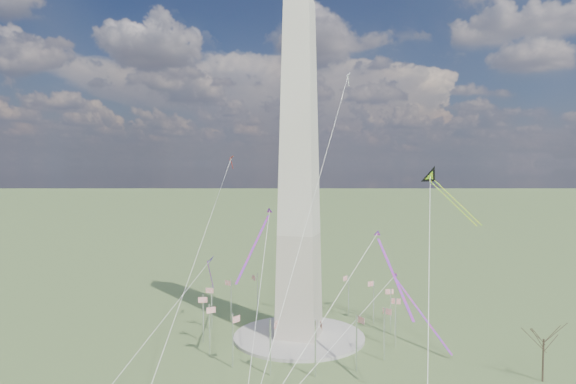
# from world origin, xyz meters

# --- Properties ---
(ground) EXTENTS (2000.00, 2000.00, 0.00)m
(ground) POSITION_xyz_m (0.00, 0.00, 0.00)
(ground) COLOR #41582C
(ground) RESTS_ON ground
(plaza) EXTENTS (36.00, 36.00, 0.80)m
(plaza) POSITION_xyz_m (0.00, 0.00, 0.40)
(plaza) COLOR #9F9891
(plaza) RESTS_ON ground
(washington_monument) EXTENTS (15.56, 15.56, 100.00)m
(washington_monument) POSITION_xyz_m (0.00, 0.00, 47.95)
(washington_monument) COLOR beige
(washington_monument) RESTS_ON plaza
(flagpole_ring) EXTENTS (54.40, 54.40, 13.00)m
(flagpole_ring) POSITION_xyz_m (-0.00, -0.00, 7.27)
(flagpole_ring) COLOR white
(flagpole_ring) RESTS_ON ground
(tree_near) EXTENTS (8.12, 8.12, 14.21)m
(tree_near) POSITION_xyz_m (58.68, -12.80, 10.14)
(tree_near) COLOR #403226
(tree_near) RESTS_ON ground
(kite_delta_black) EXTENTS (16.51, 15.51, 15.20)m
(kite_delta_black) POSITION_xyz_m (34.96, 13.46, 43.53)
(kite_delta_black) COLOR black
(kite_delta_black) RESTS_ON ground
(kite_diamond_purple) EXTENTS (2.23, 3.30, 10.06)m
(kite_diamond_purple) POSITION_xyz_m (-28.31, 4.46, 18.32)
(kite_diamond_purple) COLOR navy
(kite_diamond_purple) RESTS_ON ground
(kite_streamer_left) EXTENTS (10.82, 21.33, 15.72)m
(kite_streamer_left) POSITION_xyz_m (25.35, -17.52, 25.82)
(kite_streamer_left) COLOR red
(kite_streamer_left) RESTS_ON ground
(kite_streamer_mid) EXTENTS (2.28, 23.28, 15.98)m
(kite_streamer_mid) POSITION_xyz_m (-7.82, -10.64, 29.85)
(kite_streamer_mid) COLOR red
(kite_streamer_mid) RESTS_ON ground
(kite_streamer_right) EXTENTS (16.44, 18.87, 16.25)m
(kite_streamer_right) POSITION_xyz_m (30.07, 6.54, 10.87)
(kite_streamer_right) COLOR red
(kite_streamer_right) RESTS_ON ground
(kite_small_red) EXTENTS (1.32, 2.16, 4.92)m
(kite_small_red) POSITION_xyz_m (-36.34, 41.70, 49.69)
(kite_small_red) COLOR red
(kite_small_red) RESTS_ON ground
(kite_small_white) EXTENTS (1.70, 1.57, 4.72)m
(kite_small_white) POSITION_xyz_m (6.99, 39.71, 77.61)
(kite_small_white) COLOR white
(kite_small_white) RESTS_ON ground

